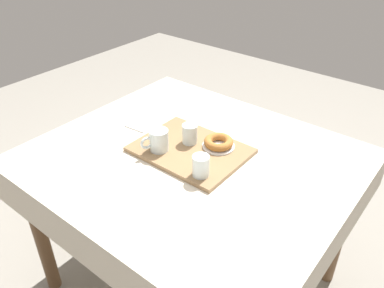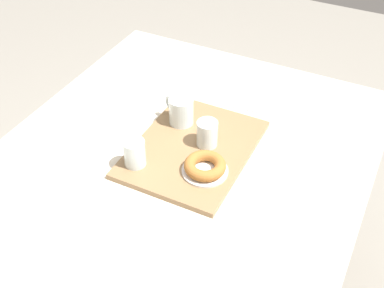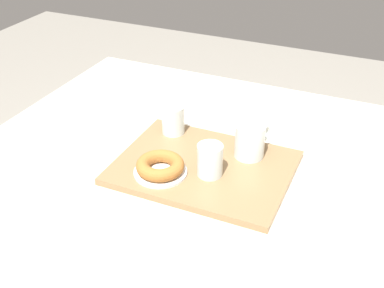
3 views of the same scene
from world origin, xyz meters
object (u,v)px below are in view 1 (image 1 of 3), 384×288
Objects in this scene: water_glass_far at (190,134)px; paper_napkin at (142,123)px; donut_plate_left at (218,146)px; sugar_donut_left at (219,142)px; tea_mug_left at (158,141)px; serving_tray at (190,150)px; water_glass_near at (201,167)px; dining_table at (192,175)px.

water_glass_far reaches higher than paper_napkin.
sugar_donut_left is at bearing 0.00° from donut_plate_left.
water_glass_far is at bearing -117.44° from tea_mug_left.
sugar_donut_left is (-0.08, -0.08, 0.03)m from serving_tray.
serving_tray is 5.33× the size of water_glass_far.
donut_plate_left is at bearing 0.00° from sugar_donut_left.
tea_mug_left is at bearing 43.64° from sugar_donut_left.
serving_tray is at bearing 43.60° from sugar_donut_left.
water_glass_near is 0.49m from paper_napkin.
tea_mug_left is 0.27m from paper_napkin.
tea_mug_left is 0.24m from water_glass_near.
tea_mug_left is 0.14m from water_glass_far.
water_glass_near reaches higher than serving_tray.
water_glass_near is at bearing 140.80° from serving_tray.
water_glass_far is at bearing 22.39° from sugar_donut_left.
dining_table is at bearing -151.00° from tea_mug_left.
serving_tray is (0.03, -0.02, 0.10)m from dining_table.
serving_tray is at bearing -136.33° from tea_mug_left.
sugar_donut_left is (0.06, -0.20, -0.01)m from water_glass_near.
tea_mug_left is 0.25m from sugar_donut_left.
donut_plate_left reaches higher than serving_tray.
sugar_donut_left is at bearing -157.61° from water_glass_far.
tea_mug_left reaches higher than serving_tray.
tea_mug_left reaches higher than dining_table.
donut_plate_left is 1.06× the size of paper_napkin.
tea_mug_left is at bearing -6.63° from water_glass_near.
dining_table is 9.83× the size of paper_napkin.
water_glass_far reaches higher than serving_tray.
donut_plate_left is (-0.11, -0.05, -0.03)m from water_glass_far.
serving_tray is 3.87× the size of tea_mug_left.
water_glass_far is 0.13m from donut_plate_left.
donut_plate_left reaches higher than dining_table.
water_glass_near is at bearing 141.18° from dining_table.
water_glass_near reaches higher than dining_table.
water_glass_near reaches higher than sugar_donut_left.
sugar_donut_left is at bearing -136.40° from serving_tray.
sugar_donut_left is at bearing -174.40° from paper_napkin.
water_glass_far is at bearing -40.90° from water_glass_near.
tea_mug_left is 0.90× the size of paper_napkin.
water_glass_near is (-0.24, 0.03, -0.00)m from tea_mug_left.
serving_tray is 0.14m from tea_mug_left.
serving_tray reaches higher than paper_napkin.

